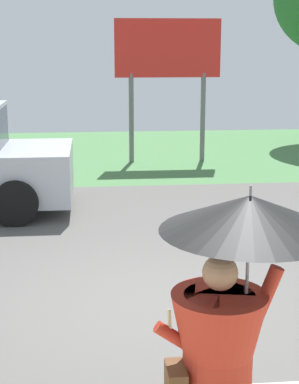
# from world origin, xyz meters

# --- Properties ---
(ground_plane) EXTENTS (40.00, 22.00, 0.20)m
(ground_plane) POSITION_xyz_m (0.00, 2.95, -0.05)
(ground_plane) COLOR #565451
(monk_pedestrian) EXTENTS (1.12, 1.09, 2.13)m
(monk_pedestrian) POSITION_xyz_m (0.12, -3.04, 1.14)
(monk_pedestrian) COLOR #B22D1E
(monk_pedestrian) RESTS_ON ground_plane
(roadside_billboard) EXTENTS (2.60, 0.12, 3.50)m
(roadside_billboard) POSITION_xyz_m (1.22, 8.65, 2.55)
(roadside_billboard) COLOR slate
(roadside_billboard) RESTS_ON ground_plane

